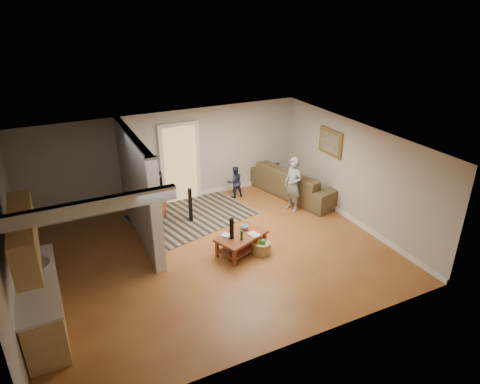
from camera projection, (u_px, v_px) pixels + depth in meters
name	position (u px, v px, depth m)	size (l,w,h in m)	color
ground	(213.00, 255.00, 9.36)	(7.50, 7.50, 0.00)	brown
room_shell	(155.00, 196.00, 8.68)	(7.54, 6.02, 2.52)	#B2AFAB
area_rug	(191.00, 215.00, 11.03)	(2.92, 2.14, 0.01)	black
sofa	(295.00, 194.00, 12.19)	(2.78, 1.09, 0.81)	#473723
coffee_table	(241.00, 238.00, 9.34)	(1.27, 1.00, 0.65)	#5E2E16
tv_console	(156.00, 202.00, 10.20)	(0.85, 1.25, 1.01)	#5E2E16
speaker_left	(232.00, 237.00, 9.15)	(0.09, 0.09, 0.91)	black
speaker_right	(190.00, 205.00, 10.58)	(0.09, 0.09, 0.89)	black
toy_basket	(261.00, 247.00, 9.37)	(0.41, 0.41, 0.37)	#A28846
child	(292.00, 210.00, 11.31)	(0.53, 0.35, 1.46)	gray
toddler	(235.00, 197.00, 12.04)	(0.44, 0.35, 0.91)	#1C213B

